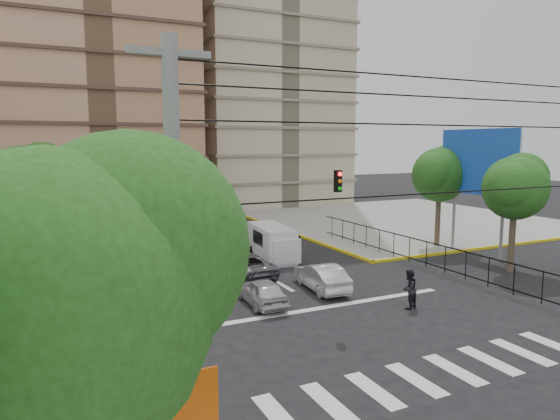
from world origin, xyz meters
TOP-DOWN VIEW (x-y plane):
  - ground at (0.00, 0.00)m, footprint 160.00×160.00m
  - sidewalk_ne at (20.00, 20.00)m, footprint 26.00×26.00m
  - crosswalk_stripes at (0.00, -6.00)m, footprint 12.00×2.40m
  - stop_line at (0.00, 1.20)m, footprint 13.00×0.40m
  - tower_beige at (14.00, 40.00)m, footprint 17.00×16.00m
  - park_fence at (9.00, 4.50)m, footprint 0.10×22.50m
  - billboard at (14.45, 6.00)m, footprint 0.36×6.20m
  - tree_sw_near at (-10.90, -9.99)m, footprint 5.63×4.60m
  - tree_park_a at (13.08, 2.01)m, footprint 4.41×3.60m
  - tree_park_c at (14.09, 9.01)m, footprint 4.65×3.80m
  - tree_tudor at (-11.90, 16.01)m, footprint 5.39×4.40m
  - traffic_light_nw at (-7.80, 7.80)m, footprint 0.28×0.22m
  - traffic_light_hanging at (0.00, -2.04)m, footprint 18.00×9.12m
  - utility_pole_sw at (-9.00, -9.00)m, footprint 1.40×0.28m
  - district_sign at (-8.80, -9.24)m, footprint 0.90×0.12m
  - van_right_lane at (1.94, 10.58)m, footprint 2.35×4.93m
  - van_left_lane at (-1.52, 19.33)m, footprint 2.66×5.48m
  - car_silver_front_left at (-2.23, 2.77)m, footprint 1.60×3.67m
  - car_white_front_right at (1.41, 3.64)m, footprint 1.81×4.22m
  - car_grey_mid_left at (-1.34, 7.58)m, footprint 2.61×5.13m
  - car_silver_rear_left at (-3.20, 14.44)m, footprint 2.04×4.32m
  - car_darkgrey_mid_right at (1.11, 16.27)m, footprint 2.31×4.63m
  - car_white_rear_right at (1.82, 21.34)m, footprint 1.86×4.76m
  - pedestrian_crosswalk at (3.49, -0.52)m, footprint 1.06×0.95m

SIDE VIEW (x-z plane):
  - ground at x=0.00m, z-range 0.00..0.00m
  - park_fence at x=9.00m, z-range -0.83..0.83m
  - crosswalk_stripes at x=0.00m, z-range 0.00..0.01m
  - stop_line at x=0.00m, z-range 0.00..0.01m
  - sidewalk_ne at x=20.00m, z-range 0.00..0.15m
  - car_silver_rear_left at x=-3.20m, z-range 0.00..1.22m
  - car_silver_front_left at x=-2.23m, z-range 0.00..1.23m
  - car_white_front_right at x=1.41m, z-range 0.00..1.35m
  - car_grey_mid_left at x=-1.34m, z-range 0.00..1.39m
  - car_darkgrey_mid_right at x=1.11m, z-range 0.00..1.52m
  - car_white_rear_right at x=1.82m, z-range 0.00..1.54m
  - pedestrian_crosswalk at x=3.49m, z-range 0.00..1.79m
  - van_right_lane at x=1.94m, z-range -0.03..2.11m
  - van_left_lane at x=-1.52m, z-range -0.03..2.34m
  - district_sign at x=-8.80m, z-range 0.85..4.05m
  - traffic_light_nw at x=-7.80m, z-range 0.91..5.31m
  - utility_pole_sw at x=-9.00m, z-range 0.27..9.27m
  - tree_park_a at x=13.08m, z-range 1.60..8.42m
  - tree_tudor at x=-11.90m, z-range 1.50..8.93m
  - tree_sw_near at x=-10.90m, z-range 1.48..9.06m
  - tree_park_c at x=14.09m, z-range 1.71..8.96m
  - traffic_light_hanging at x=0.00m, z-range 5.44..6.36m
  - billboard at x=14.45m, z-range 1.95..10.05m
  - tower_beige at x=14.00m, z-range 0.00..48.00m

